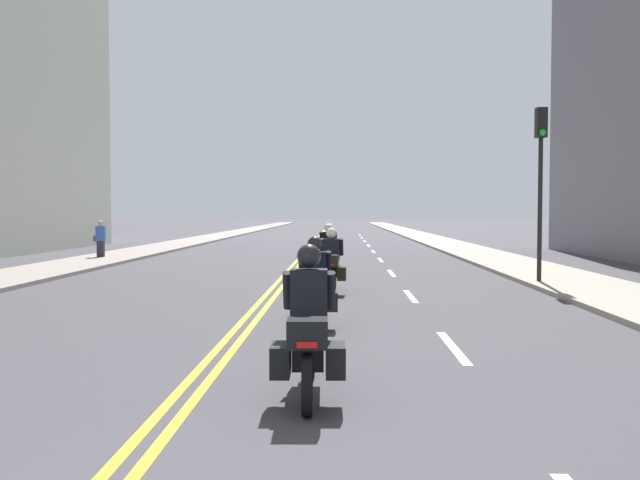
# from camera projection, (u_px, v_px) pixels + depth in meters

# --- Properties ---
(ground_plane) EXTENTS (264.00, 264.00, 0.00)m
(ground_plane) POSITION_uv_depth(u_px,v_px,m) (318.00, 239.00, 49.94)
(ground_plane) COLOR #403D44
(sidewalk_left) EXTENTS (2.85, 144.00, 0.12)m
(sidewalk_left) POSITION_uv_depth(u_px,v_px,m) (210.00, 238.00, 50.19)
(sidewalk_left) COLOR gray
(sidewalk_left) RESTS_ON ground
(sidewalk_right) EXTENTS (2.85, 144.00, 0.12)m
(sidewalk_right) POSITION_uv_depth(u_px,v_px,m) (427.00, 238.00, 49.69)
(sidewalk_right) COLOR gray
(sidewalk_right) RESTS_ON ground
(centreline_yellow_inner) EXTENTS (0.12, 132.00, 0.01)m
(centreline_yellow_inner) POSITION_uv_depth(u_px,v_px,m) (316.00, 239.00, 49.95)
(centreline_yellow_inner) COLOR yellow
(centreline_yellow_inner) RESTS_ON ground
(centreline_yellow_outer) EXTENTS (0.12, 132.00, 0.01)m
(centreline_yellow_outer) POSITION_uv_depth(u_px,v_px,m) (320.00, 239.00, 49.94)
(centreline_yellow_outer) COLOR yellow
(centreline_yellow_outer) RESTS_ON ground
(lane_dashes_white) EXTENTS (0.14, 56.40, 0.01)m
(lane_dashes_white) POSITION_uv_depth(u_px,v_px,m) (377.00, 255.00, 30.87)
(lane_dashes_white) COLOR silver
(lane_dashes_white) RESTS_ON ground
(motorcycle_0) EXTENTS (0.77, 2.18, 1.65)m
(motorcycle_0) POSITION_uv_depth(u_px,v_px,m) (309.00, 336.00, 7.20)
(motorcycle_0) COLOR black
(motorcycle_0) RESTS_ON ground
(motorcycle_1) EXTENTS (0.78, 2.20, 1.57)m
(motorcycle_1) POSITION_uv_depth(u_px,v_px,m) (315.00, 289.00, 11.74)
(motorcycle_1) COLOR black
(motorcycle_1) RESTS_ON ground
(motorcycle_2) EXTENTS (0.78, 2.22, 1.60)m
(motorcycle_2) POSITION_uv_depth(u_px,v_px,m) (331.00, 267.00, 16.47)
(motorcycle_2) COLOR black
(motorcycle_2) RESTS_ON ground
(motorcycle_3) EXTENTS (0.78, 2.16, 1.61)m
(motorcycle_3) POSITION_uv_depth(u_px,v_px,m) (328.00, 253.00, 21.91)
(motorcycle_3) COLOR black
(motorcycle_3) RESTS_ON ground
(traffic_light_near) EXTENTS (0.28, 0.38, 4.79)m
(traffic_light_near) POSITION_uv_depth(u_px,v_px,m) (541.00, 164.00, 18.08)
(traffic_light_near) COLOR black
(traffic_light_near) RESTS_ON ground
(pedestrian_0) EXTENTS (0.48, 0.23, 1.64)m
(pedestrian_0) POSITION_uv_depth(u_px,v_px,m) (100.00, 240.00, 27.97)
(pedestrian_0) COLOR #2A2A36
(pedestrian_0) RESTS_ON ground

